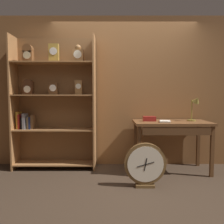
% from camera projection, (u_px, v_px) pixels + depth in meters
% --- Properties ---
extents(ground_plane, '(10.00, 10.00, 0.00)m').
position_uv_depth(ground_plane, '(129.00, 194.00, 2.72)').
color(ground_plane, '#3D2D21').
extents(back_wood_panel, '(4.80, 0.05, 2.60)m').
position_uv_depth(back_wood_panel, '(124.00, 92.00, 3.85)').
color(back_wood_panel, brown).
rests_on(back_wood_panel, ground).
extents(bookshelf, '(1.36, 0.36, 2.21)m').
position_uv_depth(bookshelf, '(53.00, 101.00, 3.67)').
color(bookshelf, '#9E6B3D').
rests_on(bookshelf, ground).
extents(workbench, '(1.20, 0.63, 0.81)m').
position_uv_depth(workbench, '(172.00, 128.00, 3.49)').
color(workbench, brown).
rests_on(workbench, ground).
extents(desk_lamp, '(0.20, 0.20, 0.42)m').
position_uv_depth(desk_lamp, '(196.00, 105.00, 3.52)').
color(desk_lamp, olive).
rests_on(desk_lamp, workbench).
extents(toolbox_small, '(0.20, 0.12, 0.08)m').
position_uv_depth(toolbox_small, '(150.00, 119.00, 3.56)').
color(toolbox_small, maroon).
rests_on(toolbox_small, workbench).
extents(open_repair_manual, '(0.20, 0.25, 0.02)m').
position_uv_depth(open_repair_manual, '(165.00, 121.00, 3.40)').
color(open_repair_manual, silver).
rests_on(open_repair_manual, workbench).
extents(round_clock_large, '(0.56, 0.11, 0.60)m').
position_uv_depth(round_clock_large, '(146.00, 165.00, 2.91)').
color(round_clock_large, brown).
rests_on(round_clock_large, ground).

